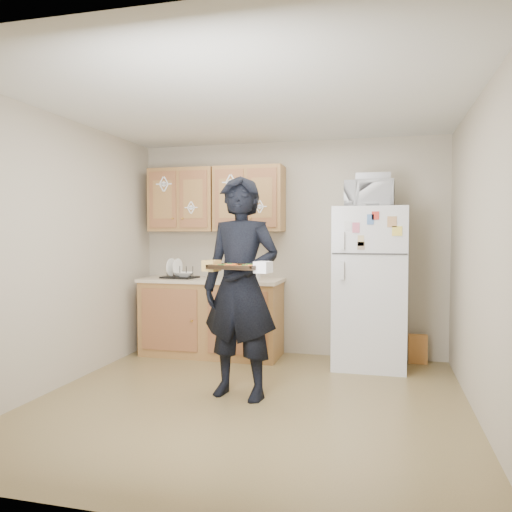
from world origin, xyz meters
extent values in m
plane|color=brown|center=(0.00, 0.00, 0.00)|extent=(3.60, 3.60, 0.00)
plane|color=silver|center=(0.00, 0.00, 2.50)|extent=(3.60, 3.60, 0.00)
cube|color=#AEA38D|center=(0.00, 1.80, 1.25)|extent=(3.60, 0.04, 2.50)
cube|color=#AEA38D|center=(0.00, -1.80, 1.25)|extent=(3.60, 0.04, 2.50)
cube|color=#AEA38D|center=(-1.80, 0.00, 1.25)|extent=(0.04, 3.60, 2.50)
cube|color=#AEA38D|center=(1.80, 0.00, 1.25)|extent=(0.04, 3.60, 2.50)
cube|color=silver|center=(0.95, 1.43, 0.85)|extent=(0.75, 0.70, 1.70)
cube|color=olive|center=(-0.85, 1.48, 0.43)|extent=(1.60, 0.60, 0.86)
cube|color=beige|center=(-0.85, 1.48, 0.88)|extent=(1.64, 0.64, 0.04)
cube|color=olive|center=(-1.25, 1.61, 1.83)|extent=(0.80, 0.33, 0.75)
cube|color=olive|center=(-0.43, 1.61, 1.83)|extent=(0.80, 0.33, 0.75)
cube|color=#E7B151|center=(1.47, 1.67, 0.16)|extent=(0.20, 0.07, 0.32)
imported|color=black|center=(-0.10, 0.12, 0.96)|extent=(0.77, 0.57, 1.91)
cube|color=black|center=(-0.05, -0.18, 1.15)|extent=(0.45, 0.36, 0.04)
cylinder|color=orange|center=(-0.16, -0.23, 1.16)|extent=(0.13, 0.13, 0.02)
cylinder|color=orange|center=(0.03, -0.26, 1.16)|extent=(0.13, 0.13, 0.02)
cylinder|color=orange|center=(-0.13, -0.09, 1.16)|extent=(0.13, 0.13, 0.02)
cylinder|color=orange|center=(0.05, -0.13, 1.16)|extent=(0.13, 0.13, 0.02)
imported|color=silver|center=(0.94, 1.38, 1.84)|extent=(0.52, 0.36, 0.28)
cube|color=silver|center=(0.97, 1.41, 2.01)|extent=(0.36, 0.25, 0.08)
cube|color=black|center=(-1.23, 1.43, 0.98)|extent=(0.42, 0.34, 0.15)
imported|color=white|center=(-1.17, 1.43, 0.95)|extent=(0.23, 0.23, 0.05)
imported|color=silver|center=(-0.29, 1.37, 0.99)|extent=(0.09, 0.09, 0.18)
camera|label=1|loc=(1.09, -4.00, 1.42)|focal=35.00mm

